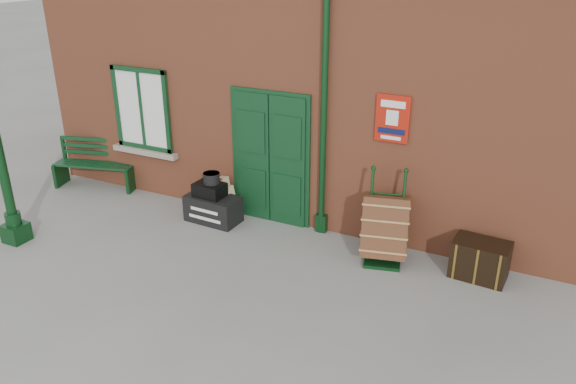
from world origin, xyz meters
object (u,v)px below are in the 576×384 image
Objects in this scene: dark_trunk at (480,260)px; houdini_trunk at (213,209)px; bench at (96,162)px; porter_trolley at (385,227)px.

houdini_trunk is at bearing -173.99° from dark_trunk.
bench is at bearing -177.33° from dark_trunk.
bench reaches higher than houdini_trunk.
porter_trolley is 1.79× the size of dark_trunk.
bench is 5.89m from porter_trolley.
bench is at bearing 176.26° from houdini_trunk.
porter_trolley is at bearing -18.15° from bench.
porter_trolley is (5.88, -0.29, 0.04)m from bench.
bench is 2.92m from houdini_trunk.
houdini_trunk is 4.37m from dark_trunk.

